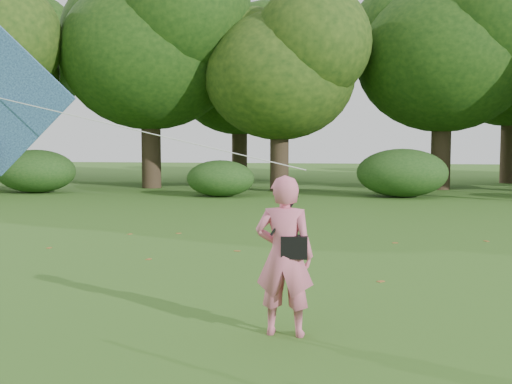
# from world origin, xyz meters

# --- Properties ---
(ground) EXTENTS (100.00, 100.00, 0.00)m
(ground) POSITION_xyz_m (0.00, 0.00, 0.00)
(ground) COLOR #265114
(ground) RESTS_ON ground
(man_kite_flyer) EXTENTS (0.71, 0.49, 1.88)m
(man_kite_flyer) POSITION_xyz_m (0.18, -0.06, 0.94)
(man_kite_flyer) COLOR #D66480
(man_kite_flyer) RESTS_ON ground
(crossbody_bag) EXTENTS (0.43, 0.20, 0.73)m
(crossbody_bag) POSITION_xyz_m (0.29, -0.09, 1.06)
(crossbody_bag) COLOR black
(crossbody_bag) RESTS_ON ground
(tree_line) EXTENTS (54.70, 15.30, 9.48)m
(tree_line) POSITION_xyz_m (1.67, 22.88, 5.60)
(tree_line) COLOR #3A2D1E
(tree_line) RESTS_ON ground
(shrub_band) EXTENTS (39.15, 3.22, 1.88)m
(shrub_band) POSITION_xyz_m (-0.72, 17.60, 0.86)
(shrub_band) COLOR #264919
(shrub_band) RESTS_ON ground
(fallen_leaves) EXTENTS (10.57, 11.17, 0.01)m
(fallen_leaves) POSITION_xyz_m (-0.03, 5.23, 0.01)
(fallen_leaves) COLOR #925827
(fallen_leaves) RESTS_ON ground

